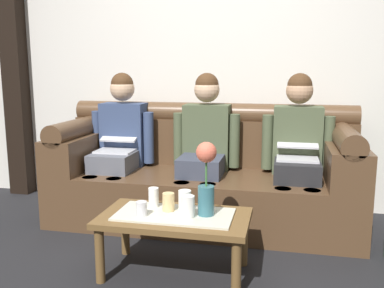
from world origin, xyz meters
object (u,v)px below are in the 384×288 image
(person_right, at_px, (297,146))
(cup_near_left, at_px, (188,206))
(person_left, at_px, (120,139))
(cup_far_right, at_px, (168,202))
(couch, at_px, (204,177))
(person_middle, at_px, (205,143))
(coffee_table, at_px, (175,223))
(cup_far_left, at_px, (185,201))
(cup_far_center, at_px, (142,209))
(flower_vase, at_px, (206,176))
(cup_near_right, at_px, (154,197))

(person_right, bearing_deg, cup_near_left, -122.56)
(person_left, height_order, cup_far_right, person_left)
(couch, height_order, cup_far_right, couch)
(person_middle, relative_size, coffee_table, 1.35)
(cup_near_left, relative_size, cup_far_left, 1.01)
(cup_near_left, relative_size, cup_far_right, 1.15)
(person_left, height_order, cup_far_center, person_left)
(person_left, bearing_deg, cup_far_right, -53.43)
(person_right, bearing_deg, coffee_table, -127.27)
(flower_vase, distance_m, cup_far_left, 0.23)
(couch, distance_m, person_left, 0.79)
(person_left, xyz_separation_m, flower_vase, (0.93, -0.95, -0.03))
(person_right, xyz_separation_m, cup_near_left, (-0.65, -1.01, -0.21))
(couch, xyz_separation_m, cup_far_right, (-0.05, -0.94, 0.08))
(cup_near_left, xyz_separation_m, cup_far_right, (-0.14, 0.08, -0.01))
(person_left, height_order, person_middle, same)
(person_left, xyz_separation_m, cup_near_left, (0.83, -1.01, -0.21))
(couch, distance_m, cup_near_right, 0.90)
(person_right, relative_size, coffee_table, 1.35)
(cup_near_left, distance_m, cup_far_center, 0.28)
(cup_far_left, bearing_deg, person_middle, 93.08)
(person_left, xyz_separation_m, person_middle, (0.74, 0.00, 0.00))
(person_middle, relative_size, cup_near_right, 9.92)
(cup_far_left, bearing_deg, coffee_table, -126.34)
(flower_vase, bearing_deg, coffee_table, -174.28)
(flower_vase, xyz_separation_m, cup_far_left, (-0.14, 0.05, -0.18))
(person_right, height_order, flower_vase, person_right)
(cup_near_left, xyz_separation_m, cup_far_left, (-0.04, 0.11, -0.00))
(coffee_table, bearing_deg, flower_vase, 5.72)
(cup_near_right, xyz_separation_m, cup_far_right, (0.11, -0.06, -0.01))
(coffee_table, xyz_separation_m, cup_far_left, (0.05, 0.07, 0.12))
(couch, bearing_deg, person_right, -0.36)
(coffee_table, bearing_deg, person_middle, 90.00)
(coffee_table, relative_size, cup_far_left, 7.08)
(person_middle, relative_size, cup_far_left, 9.54)
(flower_vase, bearing_deg, cup_far_left, 161.70)
(person_left, height_order, cup_near_right, person_left)
(cup_near_right, bearing_deg, person_middle, 79.51)
(flower_vase, bearing_deg, person_left, 134.33)
(cup_far_center, xyz_separation_m, cup_far_left, (0.23, 0.15, 0.02))
(person_left, height_order, person_right, same)
(couch, relative_size, person_middle, 2.00)
(flower_vase, bearing_deg, cup_near_left, -148.59)
(flower_vase, height_order, cup_far_center, flower_vase)
(person_right, xyz_separation_m, cup_far_left, (-0.69, -0.90, -0.21))
(person_right, bearing_deg, couch, 179.64)
(person_right, relative_size, cup_far_center, 13.86)
(person_right, bearing_deg, cup_far_right, -130.24)
(cup_far_center, bearing_deg, person_right, 48.84)
(cup_near_right, height_order, cup_far_right, cup_near_right)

